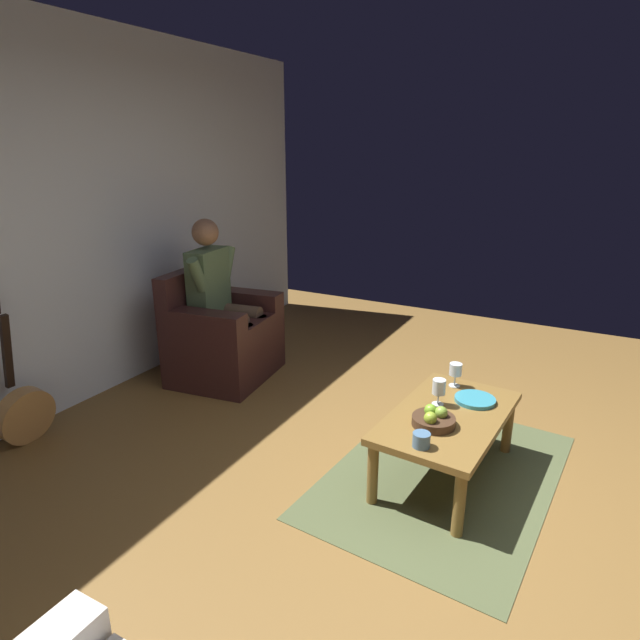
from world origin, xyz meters
The scene contains 12 objects.
ground_plane centered at (0.00, 0.00, 0.00)m, with size 7.01×7.01×0.00m, color brown.
wall_back centered at (0.00, -2.95, 1.35)m, with size 5.80×0.06×2.71m, color silver.
rug centered at (-0.28, -0.23, 0.00)m, with size 1.72×1.18×0.01m, color #4B5333.
armchair centered at (-0.81, -2.27, 0.34)m, with size 0.91×0.81×0.91m.
person_seated centered at (-0.81, -2.26, 0.71)m, with size 0.65×0.58×1.31m.
coffee_table centered at (-0.28, -0.23, 0.35)m, with size 1.06×0.66×0.40m.
guitar centered at (0.65, -2.74, 0.22)m, with size 0.37×0.22×1.01m.
wine_glass_near centered at (-0.66, -0.29, 0.51)m, with size 0.08×0.08×0.15m.
wine_glass_far centered at (-0.36, -0.31, 0.51)m, with size 0.08×0.08×0.16m.
fruit_bowl centered at (-0.11, -0.26, 0.44)m, with size 0.24×0.24×0.11m.
decorative_dish centered at (-0.51, -0.13, 0.42)m, with size 0.24×0.24×0.02m, color teal.
candle_jar centered at (0.13, -0.25, 0.44)m, with size 0.09×0.09×0.08m, color #4B6E90.
Camera 1 is at (2.48, 0.43, 1.86)m, focal length 30.09 mm.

